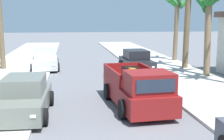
# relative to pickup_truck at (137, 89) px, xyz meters

# --- Properties ---
(sidewalk_left) EXTENTS (4.95, 60.00, 0.12)m
(sidewalk_left) POSITION_rel_pickup_truck_xyz_m (-6.65, 5.37, -0.75)
(sidewalk_left) COLOR beige
(sidewalk_left) RESTS_ON ground
(sidewalk_right) EXTENTS (4.95, 60.00, 0.12)m
(sidewalk_right) POSITION_rel_pickup_truck_xyz_m (4.32, 5.37, -0.75)
(sidewalk_right) COLOR beige
(sidewalk_right) RESTS_ON ground
(curb_left) EXTENTS (0.16, 60.00, 0.10)m
(curb_left) POSITION_rel_pickup_truck_xyz_m (-5.58, 5.37, -0.76)
(curb_left) COLOR silver
(curb_left) RESTS_ON ground
(curb_right) EXTENTS (0.16, 60.00, 0.10)m
(curb_right) POSITION_rel_pickup_truck_xyz_m (3.25, 5.37, -0.76)
(curb_right) COLOR silver
(curb_right) RESTS_ON ground
(pickup_truck) EXTENTS (2.47, 5.33, 1.80)m
(pickup_truck) POSITION_rel_pickup_truck_xyz_m (0.00, 0.00, 0.00)
(pickup_truck) COLOR maroon
(pickup_truck) RESTS_ON ground
(car_left_near) EXTENTS (2.13, 4.30, 1.54)m
(car_left_near) POSITION_rel_pickup_truck_xyz_m (-4.64, -0.36, -0.10)
(car_left_near) COLOR slate
(car_left_near) RESTS_ON ground
(car_left_mid) EXTENTS (2.21, 4.34, 1.54)m
(car_left_mid) POSITION_rel_pickup_truck_xyz_m (-4.62, 10.84, -0.10)
(car_left_mid) COLOR silver
(car_left_mid) RESTS_ON ground
(car_right_mid) EXTENTS (2.12, 4.30, 1.54)m
(car_right_mid) POSITION_rel_pickup_truck_xyz_m (2.01, 9.08, -0.10)
(car_right_mid) COLOR black
(car_right_mid) RESTS_ON ground
(palm_tree_right_fore) EXTENTS (3.91, 3.73, 5.96)m
(palm_tree_right_fore) POSITION_rel_pickup_truck_xyz_m (6.08, 6.25, 4.01)
(palm_tree_right_fore) COLOR #846B4C
(palm_tree_right_fore) RESTS_ON ground
(palm_tree_right_mid) EXTENTS (3.71, 3.29, 6.30)m
(palm_tree_right_mid) POSITION_rel_pickup_truck_xyz_m (6.54, 13.43, 4.22)
(palm_tree_right_mid) COLOR #846B4C
(palm_tree_right_mid) RESTS_ON ground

